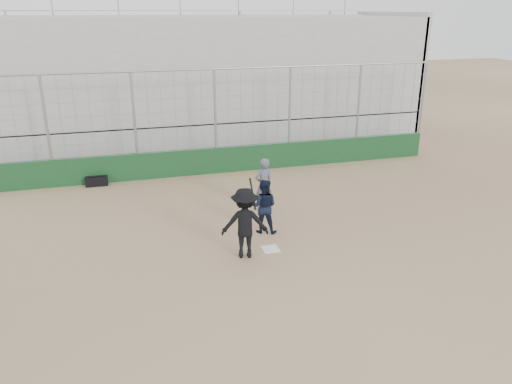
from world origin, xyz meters
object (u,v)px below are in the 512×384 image
object	(u,v)px
batter_at_plate	(245,223)
equipment_bag	(97,181)
catcher_crouched	(264,215)
umpire	(264,187)

from	to	relation	value
batter_at_plate	equipment_bag	bearing A→B (deg)	118.93
catcher_crouched	umpire	distance (m)	1.71
batter_at_plate	catcher_crouched	xyz separation A→B (m)	(0.89, 1.27, -0.39)
equipment_bag	batter_at_plate	bearing A→B (deg)	-61.07
batter_at_plate	umpire	bearing A→B (deg)	64.45
batter_at_plate	umpire	world-z (taller)	batter_at_plate
umpire	equipment_bag	size ratio (longest dim) A/B	1.99
catcher_crouched	umpire	xyz separation A→B (m)	(0.49, 1.62, 0.24)
catcher_crouched	equipment_bag	distance (m)	7.29
umpire	equipment_bag	bearing A→B (deg)	-55.55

